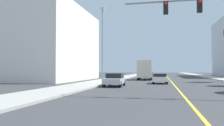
{
  "coord_description": "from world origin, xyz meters",
  "views": [
    {
      "loc": [
        -1.47,
        -4.31,
        1.78
      ],
      "look_at": [
        -7.21,
        21.73,
        2.58
      ],
      "focal_mm": 35.86,
      "sensor_mm": 36.0,
      "label": 1
    }
  ],
  "objects_px": {
    "car_red": "(149,75)",
    "delivery_truck": "(145,70)",
    "car_white": "(160,78)",
    "car_silver": "(115,80)",
    "street_lamp": "(102,42)"
  },
  "relations": [
    {
      "from": "street_lamp",
      "to": "car_red",
      "type": "relative_size",
      "value": 2.18
    },
    {
      "from": "street_lamp",
      "to": "delivery_truck",
      "type": "height_order",
      "value": "street_lamp"
    },
    {
      "from": "car_white",
      "to": "car_silver",
      "type": "bearing_deg",
      "value": -130.26
    },
    {
      "from": "delivery_truck",
      "to": "car_white",
      "type": "bearing_deg",
      "value": -77.74
    },
    {
      "from": "street_lamp",
      "to": "car_white",
      "type": "height_order",
      "value": "street_lamp"
    },
    {
      "from": "car_red",
      "to": "delivery_truck",
      "type": "xyz_separation_m",
      "value": [
        -0.15,
        -8.79,
        1.02
      ]
    },
    {
      "from": "car_white",
      "to": "car_red",
      "type": "relative_size",
      "value": 0.97
    },
    {
      "from": "street_lamp",
      "to": "car_silver",
      "type": "bearing_deg",
      "value": -50.05
    },
    {
      "from": "car_red",
      "to": "delivery_truck",
      "type": "distance_m",
      "value": 8.85
    },
    {
      "from": "street_lamp",
      "to": "car_silver",
      "type": "xyz_separation_m",
      "value": [
        2.0,
        -2.39,
        -4.41
      ]
    },
    {
      "from": "delivery_truck",
      "to": "car_red",
      "type": "bearing_deg",
      "value": 87.17
    },
    {
      "from": "car_red",
      "to": "car_silver",
      "type": "bearing_deg",
      "value": -93.8
    },
    {
      "from": "car_silver",
      "to": "car_white",
      "type": "bearing_deg",
      "value": -129.81
    },
    {
      "from": "car_silver",
      "to": "car_white",
      "type": "relative_size",
      "value": 1.02
    },
    {
      "from": "car_silver",
      "to": "car_white",
      "type": "xyz_separation_m",
      "value": [
        4.67,
        5.92,
        -0.05
      ]
    }
  ]
}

